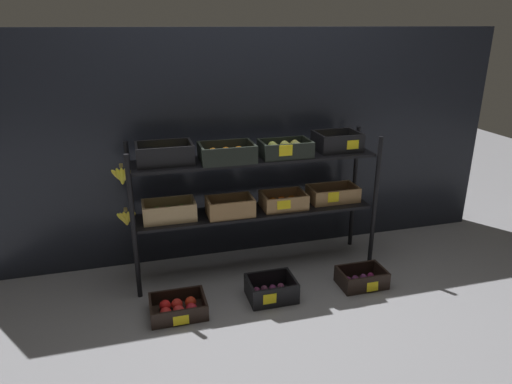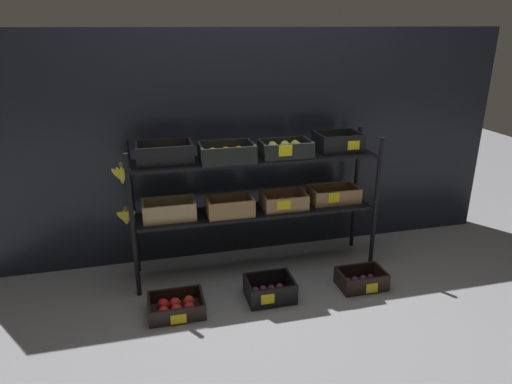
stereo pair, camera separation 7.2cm
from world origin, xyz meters
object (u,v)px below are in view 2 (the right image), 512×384
Objects in this scene: crate_ground_plum at (270,291)px; crate_ground_center_plum at (361,281)px; display_rack at (251,181)px; crate_ground_apple_red at (176,307)px.

crate_ground_center_plum is at bearing -1.47° from crate_ground_plum.
display_rack reaches higher than crate_ground_center_plum.
crate_ground_apple_red is at bearing -179.90° from crate_ground_center_plum.
crate_ground_plum is at bearing 178.53° from crate_ground_center_plum.
crate_ground_center_plum reaches higher than crate_ground_apple_red.
crate_ground_plum is 0.65m from crate_ground_center_plum.
display_rack reaches higher than crate_ground_plum.
display_rack is 5.74× the size of crate_ground_center_plum.
display_rack is at bearing 36.51° from crate_ground_apple_red.
crate_ground_plum is at bearing -86.05° from display_rack.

